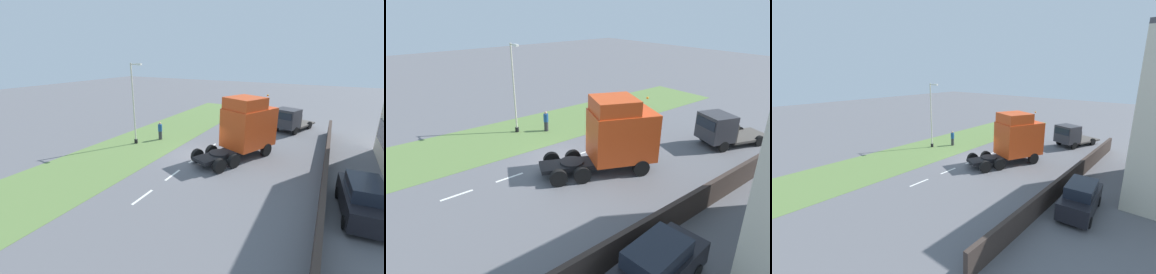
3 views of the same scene
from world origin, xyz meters
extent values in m
plane|color=slate|center=(0.00, 0.00, 0.00)|extent=(120.00, 120.00, 0.00)
cube|color=#607F42|center=(-6.00, 0.00, 0.01)|extent=(7.00, 44.00, 0.01)
cube|color=white|center=(0.00, -7.10, 0.00)|extent=(0.16, 1.80, 0.00)
cube|color=white|center=(0.00, -3.90, 0.00)|extent=(0.16, 1.80, 0.00)
cube|color=white|center=(0.00, -0.70, 0.00)|extent=(0.16, 1.80, 0.00)
cube|color=white|center=(0.00, 2.50, 0.00)|extent=(0.16, 1.80, 0.00)
cube|color=white|center=(0.00, 5.70, 0.00)|extent=(0.16, 1.80, 0.00)
cube|color=#382D28|center=(9.00, 0.00, 0.69)|extent=(0.25, 24.00, 1.39)
cube|color=black|center=(2.61, 0.80, 0.67)|extent=(4.14, 7.01, 0.24)
cube|color=#DB4719|center=(3.25, 2.24, 2.29)|extent=(3.93, 4.58, 3.02)
cube|color=black|center=(4.05, 4.04, 1.63)|extent=(2.03, 0.94, 1.69)
cube|color=black|center=(4.05, 4.04, 2.96)|extent=(2.15, 0.99, 0.97)
cube|color=#DB4719|center=(3.02, 1.71, 4.25)|extent=(3.26, 3.29, 0.90)
sphere|color=orange|center=(4.37, 3.02, 4.77)|extent=(0.14, 0.14, 0.14)
cylinder|color=black|center=(1.97, -0.65, 0.85)|extent=(1.87, 1.87, 0.12)
cylinder|color=black|center=(2.52, 3.53, 0.52)|extent=(0.71, 1.08, 1.04)
cylinder|color=black|center=(4.70, 2.57, 0.52)|extent=(0.71, 1.08, 1.04)
cylinder|color=black|center=(1.03, 0.15, 0.52)|extent=(0.71, 1.08, 1.04)
cylinder|color=black|center=(3.21, -0.81, 0.52)|extent=(0.71, 1.08, 1.04)
cylinder|color=black|center=(0.46, -1.14, 0.52)|extent=(0.71, 1.08, 1.04)
cylinder|color=black|center=(2.64, -2.10, 0.52)|extent=(0.71, 1.08, 1.04)
cube|color=#333338|center=(5.01, 10.11, 1.54)|extent=(2.69, 2.52, 1.91)
cube|color=black|center=(4.69, 9.19, 1.92)|extent=(1.83, 0.68, 0.69)
cube|color=#4C4742|center=(5.91, 12.67, 0.49)|extent=(3.23, 4.05, 0.18)
cube|color=#4C4742|center=(5.35, 11.05, 1.25)|extent=(2.10, 0.82, 1.34)
cylinder|color=black|center=(5.97, 9.77, 0.40)|extent=(0.49, 0.83, 0.80)
cylinder|color=black|center=(4.06, 10.44, 0.40)|extent=(0.49, 0.83, 0.80)
cylinder|color=black|center=(7.05, 12.84, 0.40)|extent=(0.49, 0.83, 0.80)
cylinder|color=black|center=(5.14, 13.52, 0.40)|extent=(0.49, 0.83, 0.80)
cube|color=black|center=(10.73, -3.30, 0.78)|extent=(2.17, 4.63, 1.01)
cube|color=black|center=(10.74, -3.41, 1.62)|extent=(1.72, 2.59, 0.68)
cylinder|color=black|center=(9.77, -1.93, 0.32)|extent=(0.26, 0.66, 0.64)
cylinder|color=black|center=(11.41, -1.77, 0.32)|extent=(0.26, 0.66, 0.64)
cylinder|color=black|center=(10.04, -4.83, 0.32)|extent=(0.26, 0.66, 0.64)
cylinder|color=black|center=(-6.45, 0.02, 0.20)|extent=(0.30, 0.30, 0.40)
cylinder|color=beige|center=(-6.45, 0.02, 3.55)|extent=(0.14, 0.14, 7.10)
cylinder|color=beige|center=(-6.00, 0.02, 7.00)|extent=(0.90, 0.10, 0.10)
cube|color=silver|center=(-5.55, 0.02, 7.00)|extent=(0.44, 0.20, 0.16)
cylinder|color=#333338|center=(-5.16, 2.04, 0.41)|extent=(0.34, 0.34, 0.82)
cylinder|color=#1E4C8C|center=(-5.16, 2.04, 1.15)|extent=(0.39, 0.39, 0.65)
sphere|color=tan|center=(-5.16, 2.04, 1.59)|extent=(0.22, 0.22, 0.22)
camera|label=1|loc=(8.61, -17.08, 7.73)|focal=24.00mm
camera|label=2|loc=(16.01, -11.05, 9.76)|focal=30.00mm
camera|label=3|loc=(14.72, -18.61, 8.44)|focal=24.00mm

